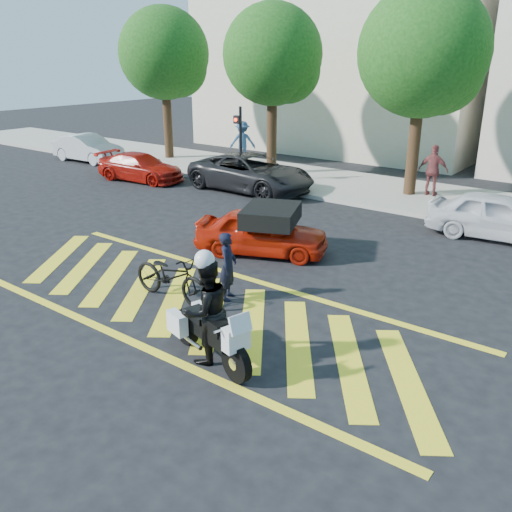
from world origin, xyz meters
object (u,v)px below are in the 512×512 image
Objects in this scene: officer_moto at (206,311)px; red_convertible at (262,232)px; parked_left at (140,167)px; parked_mid_left at (251,173)px; police_motorcycle at (208,332)px; bicycle at (171,276)px; parked_far_left at (88,148)px; officer_bike at (228,266)px; parked_mid_right at (499,216)px.

officer_moto is 5.68m from red_convertible.
red_convertible is 0.90× the size of parked_left.
parked_mid_left is (-7.24, 10.70, -0.24)m from officer_moto.
red_convertible is (-2.54, 5.06, -0.35)m from officer_moto.
police_motorcycle is 0.41m from officer_moto.
police_motorcycle is 1.18× the size of officer_moto.
bicycle is 0.41× the size of parked_mid_left.
red_convertible is 16.21m from parked_far_left.
parked_left is (-10.83, 7.06, -0.19)m from officer_bike.
parked_mid_right is at bearing 92.75° from police_motorcycle.
parked_mid_right is (4.82, 5.26, 0.07)m from red_convertible.
police_motorcycle is 12.92m from parked_mid_left.
parked_mid_right reaches higher than police_motorcycle.
red_convertible is at bearing -121.34° from parked_left.
parked_left is (5.53, -1.40, -0.09)m from parked_far_left.
parked_far_left is 10.50m from parked_mid_left.
parked_left is (-9.87, 7.87, 0.02)m from bicycle.
red_convertible is (-2.56, 5.05, 0.06)m from police_motorcycle.
parked_left is at bearing -106.63° from parked_far_left.
officer_moto is 10.57m from parked_mid_right.
bicycle is 3.64m from red_convertible.
bicycle is at bearing -123.47° from parked_far_left.
officer_bike is 0.43× the size of red_convertible.
parked_mid_left is at bearing 9.78° from officer_bike.
parked_left is 1.00× the size of parked_mid_right.
parked_left is at bearing 157.90° from police_motorcycle.
officer_bike is at bearing -49.66° from bicycle.
parked_left is (-9.67, 4.23, -0.03)m from red_convertible.
officer_bike is at bearing 179.65° from red_convertible.
parked_far_left is at bearing 68.09° from parked_left.
police_motorcycle is 15.36m from parked_left.
bicycle is 10.02m from parked_mid_right.
officer_moto is at bearing -134.98° from parked_left.
parked_mid_left is 9.53m from parked_mid_right.
officer_bike is at bearing -130.79° from parked_left.
parked_mid_left is at bearing 81.95° from parked_mid_right.
parked_left is at bearing 43.66° from red_convertible.
parked_mid_right reaches higher than parked_left.
police_motorcycle is 0.57× the size of parked_left.
parked_far_left is 0.78× the size of parked_mid_left.
parked_far_left is at bearing 91.26° from parked_mid_left.
officer_moto is at bearing -134.85° from police_motorcycle.
police_motorcycle is (2.36, -1.42, -0.01)m from bicycle.
officer_bike reaches higher than parked_mid_right.
officer_moto is (-0.02, -0.01, 0.41)m from police_motorcycle.
officer_bike reaches higher than red_convertible.
red_convertible is (-0.20, 3.64, 0.05)m from bicycle.
police_motorcycle is 5.66m from red_convertible.
parked_left is at bearing 88.26° from parked_mid_right.
parked_far_left is at bearing -105.97° from officer_moto.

